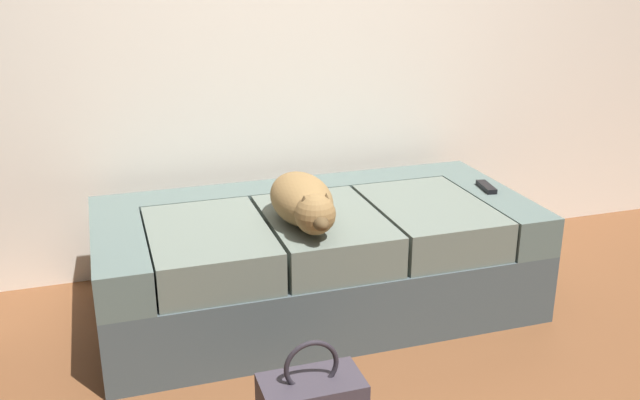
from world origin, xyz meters
TOP-DOWN VIEW (x-y plane):
  - couch at (0.00, 1.02)m, footprint 1.82×0.87m
  - dog_tan at (-0.10, 0.86)m, footprint 0.25×0.56m
  - tv_remote at (0.80, 1.01)m, footprint 0.07×0.15m

SIDE VIEW (x-z plane):
  - couch at x=0.00m, z-range 0.00..0.47m
  - tv_remote at x=0.80m, z-range 0.47..0.49m
  - dog_tan at x=-0.10m, z-range 0.47..0.66m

